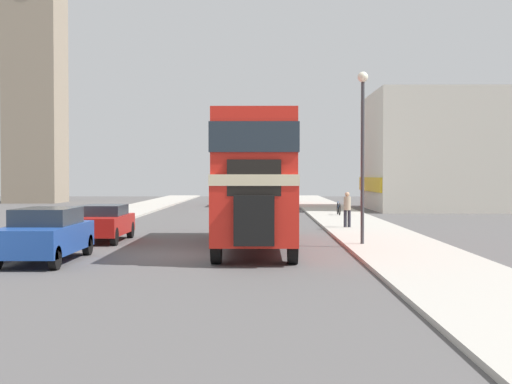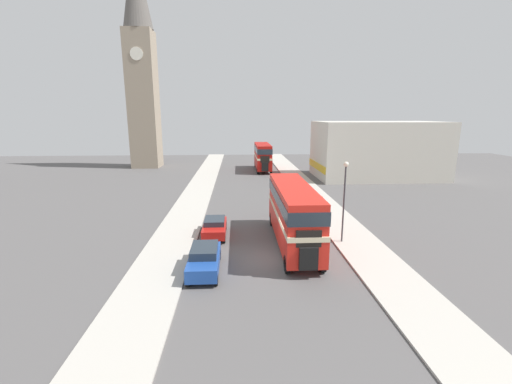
{
  "view_description": "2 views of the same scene",
  "coord_description": "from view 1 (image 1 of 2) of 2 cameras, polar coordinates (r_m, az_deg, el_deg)",
  "views": [
    {
      "loc": [
        2.22,
        -21.62,
        2.48
      ],
      "look_at": [
        1.98,
        2.62,
        1.89
      ],
      "focal_mm": 50.0,
      "sensor_mm": 36.0,
      "label": 1
    },
    {
      "loc": [
        -1.96,
        -20.53,
        9.14
      ],
      "look_at": [
        0.0,
        14.59,
        1.2
      ],
      "focal_mm": 24.0,
      "sensor_mm": 36.0,
      "label": 2
    }
  ],
  "objects": [
    {
      "name": "car_parked_near",
      "position": [
        21.14,
        -16.47,
        -3.26
      ],
      "size": [
        1.75,
        4.35,
        1.53
      ],
      "color": "#1E479E",
      "rests_on": "ground_plane"
    },
    {
      "name": "ground_plane",
      "position": [
        21.87,
        -5.29,
        -5.12
      ],
      "size": [
        120.0,
        120.0,
        0.0
      ],
      "primitive_type": "plane",
      "color": "#565454"
    },
    {
      "name": "shop_building_block",
      "position": [
        53.29,
        18.68,
        3.06
      ],
      "size": [
        17.93,
        10.51,
        8.21
      ],
      "color": "beige",
      "rests_on": "ground_plane"
    },
    {
      "name": "street_lamp",
      "position": [
        24.57,
        8.53,
        4.82
      ],
      "size": [
        0.36,
        0.36,
        5.86
      ],
      "color": "#38383D",
      "rests_on": "sidewalk_right"
    },
    {
      "name": "bicycle_on_pavement",
      "position": [
        42.2,
        6.63,
        -1.33
      ],
      "size": [
        0.05,
        1.76,
        0.78
      ],
      "color": "black",
      "rests_on": "sidewalk_right"
    },
    {
      "name": "pedestrian_walking",
      "position": [
        32.27,
        7.31,
        -1.22
      ],
      "size": [
        0.32,
        0.32,
        1.58
      ],
      "color": "#282833",
      "rests_on": "sidewalk_right"
    },
    {
      "name": "bus_distant",
      "position": [
        58.11,
        0.68,
        1.53
      ],
      "size": [
        2.38,
        9.64,
        4.42
      ],
      "color": "#B2140F",
      "rests_on": "ground_plane"
    },
    {
      "name": "double_decker_bus",
      "position": [
        24.21,
        -0.0,
        1.59
      ],
      "size": [
        2.42,
        11.0,
        4.31
      ],
      "color": "red",
      "rests_on": "ground_plane"
    },
    {
      "name": "car_parked_mid",
      "position": [
        27.04,
        -12.18,
        -2.38
      ],
      "size": [
        1.72,
        3.94,
        1.35
      ],
      "color": "red",
      "rests_on": "ground_plane"
    },
    {
      "name": "sidewalk_right",
      "position": [
        22.22,
        12.37,
        -4.89
      ],
      "size": [
        3.5,
        120.0,
        0.12
      ],
      "color": "#B7B2A8",
      "rests_on": "ground_plane"
    }
  ]
}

